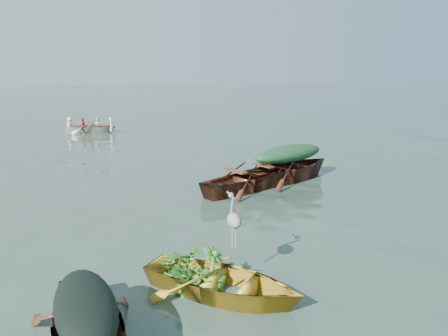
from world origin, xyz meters
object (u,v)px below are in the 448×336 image
object	(u,v)px
rowed_boat	(91,133)
heron	(234,229)
green_tarp_boat	(288,181)
open_wooden_boat	(249,190)
yellow_dinghy	(222,296)

from	to	relation	value
rowed_boat	heron	size ratio (longest dim) A/B	3.96
green_tarp_boat	open_wooden_boat	world-z (taller)	green_tarp_boat
open_wooden_boat	rowed_boat	xyz separation A→B (m)	(-4.10, 12.69, 0.00)
green_tarp_boat	heron	world-z (taller)	heron
yellow_dinghy	green_tarp_boat	bearing A→B (deg)	10.12
green_tarp_boat	heron	size ratio (longest dim) A/B	5.35
yellow_dinghy	green_tarp_boat	size ratio (longest dim) A/B	0.66
heron	green_tarp_boat	bearing A→B (deg)	10.53
yellow_dinghy	open_wooden_boat	xyz separation A→B (m)	(2.52, 5.40, 0.00)
heron	rowed_boat	bearing A→B (deg)	50.32
yellow_dinghy	green_tarp_boat	world-z (taller)	green_tarp_boat
yellow_dinghy	heron	distance (m)	1.05
rowed_boat	heron	distance (m)	17.78
green_tarp_boat	rowed_boat	distance (m)	13.34
green_tarp_boat	yellow_dinghy	bearing A→B (deg)	125.06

